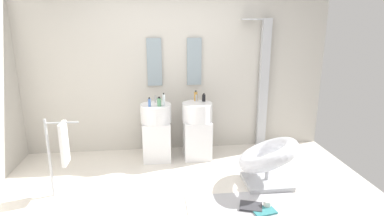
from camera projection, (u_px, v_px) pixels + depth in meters
The scene contains 18 objects.
ground_plane at pixel (185, 201), 3.65m from camera, with size 4.80×3.60×0.04m, color silver.
rear_partition at pixel (174, 68), 4.88m from camera, with size 4.80×0.10×2.60m, color beige.
pedestal_sink_left at pixel (156, 131), 4.63m from camera, with size 0.45×0.45×0.95m.
pedestal_sink_right at pixel (197, 129), 4.70m from camera, with size 0.45×0.45×0.95m.
vanity_mirror_left at pixel (154, 62), 4.75m from camera, with size 0.22×0.03×0.71m, color #8C9EA8.
vanity_mirror_right at pixel (194, 62), 4.82m from camera, with size 0.22×0.03×0.71m, color #8C9EA8.
shower_column at pixel (263, 82), 4.98m from camera, with size 0.49×0.24×2.05m.
lounge_chair at pixel (268, 158), 3.92m from camera, with size 1.06×1.06×0.65m.
towel_rack at pixel (62, 145), 3.59m from camera, with size 0.37×0.22×0.95m.
area_rug at pixel (246, 209), 3.46m from camera, with size 1.29×0.69×0.01m, color #B2B2B7.
magazine_teal at pixel (264, 211), 3.40m from camera, with size 0.24×0.17×0.02m, color teal.
magazine_charcoal at pixel (251, 206), 3.47m from camera, with size 0.24×0.19×0.02m, color #38383D.
coffee_mug at pixel (267, 204), 3.47m from camera, with size 0.08×0.08×0.08m, color white.
soap_bottle_clear at pixel (164, 100), 4.42m from camera, with size 0.04×0.04×0.19m.
soap_bottle_black at pixel (204, 98), 4.68m from camera, with size 0.05×0.05×0.12m.
soap_bottle_blue at pixel (149, 102), 4.39m from camera, with size 0.04×0.04×0.13m.
soap_bottle_amber at pixel (196, 96), 4.72m from camera, with size 0.05×0.05×0.15m.
soap_bottle_green at pixel (159, 102), 4.41m from camera, with size 0.06×0.06×0.13m.
Camera 1 is at (-0.29, -3.22, 1.98)m, focal length 29.47 mm.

